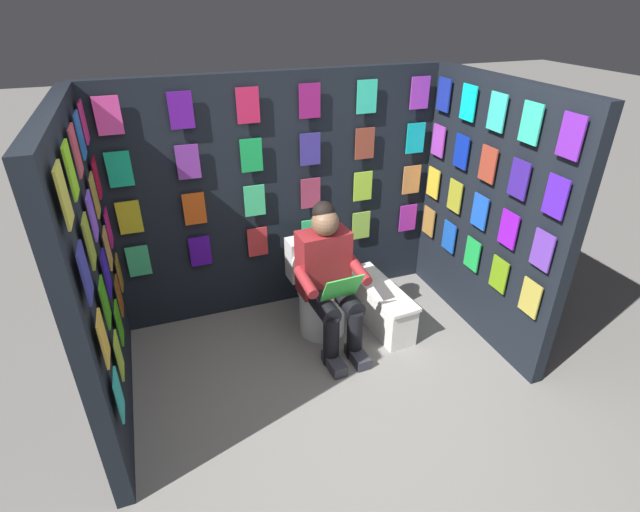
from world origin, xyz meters
name	(u,v)px	position (x,y,z in m)	size (l,w,h in m)	color
ground_plane	(359,436)	(0.00, 0.00, 0.00)	(30.00, 30.00, 0.00)	gray
display_wall_back	(281,196)	(0.00, -1.73, 1.02)	(2.87, 0.14, 2.03)	black
display_wall_left	(488,213)	(-1.43, -0.84, 1.02)	(0.14, 1.68, 2.03)	black
display_wall_right	(93,279)	(1.43, -0.84, 1.02)	(0.14, 1.68, 2.03)	black
toilet	(318,293)	(-0.15, -1.22, 0.33)	(0.41, 0.56, 0.77)	white
person_reading	(329,278)	(-0.16, -0.99, 0.60)	(0.54, 0.70, 1.19)	maroon
comic_longbox_near	(380,305)	(-0.66, -1.07, 0.19)	(0.32, 0.84, 0.37)	white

